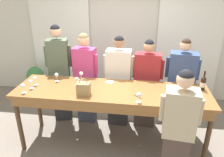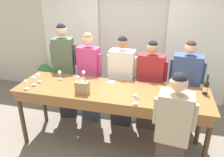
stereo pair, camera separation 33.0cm
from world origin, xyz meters
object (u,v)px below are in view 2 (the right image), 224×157
(guest_pink_top, at_px, (89,77))
(tasting_bar, at_px, (110,96))
(wine_bottle, at_px, (206,87))
(potted_plant, at_px, (46,77))
(wine_glass_back_left, at_px, (78,78))
(guest_striped_shirt, at_px, (150,86))
(handbag, at_px, (82,87))
(wine_glass_front_right, at_px, (84,73))
(wine_glass_center_left, at_px, (39,76))
(guest_cream_sweater, at_px, (122,82))
(host_pouring, at_px, (172,135))
(wine_glass_center_right, at_px, (60,73))
(wine_glass_center_mid, at_px, (26,82))
(guest_olive_jacket, at_px, (65,72))
(guest_navy_coat, at_px, (184,90))
(wine_glass_front_left, at_px, (34,78))
(wine_glass_front_mid, at_px, (135,96))

(guest_pink_top, bearing_deg, tasting_bar, -49.03)
(wine_bottle, height_order, potted_plant, wine_bottle)
(wine_glass_back_left, distance_m, guest_striped_shirt, 1.27)
(handbag, distance_m, wine_glass_back_left, 0.34)
(wine_glass_front_right, xyz_separation_m, wine_glass_center_left, (-0.67, -0.29, 0.00))
(guest_cream_sweater, bearing_deg, wine_glass_front_right, -150.63)
(wine_glass_front_right, height_order, host_pouring, host_pouring)
(wine_bottle, bearing_deg, wine_glass_center_right, -179.79)
(handbag, height_order, wine_glass_center_mid, handbag)
(tasting_bar, relative_size, host_pouring, 1.80)
(potted_plant, bearing_deg, guest_olive_jacket, -41.13)
(tasting_bar, height_order, wine_glass_center_left, wine_glass_center_left)
(guest_pink_top, relative_size, guest_navy_coat, 1.02)
(wine_glass_front_right, distance_m, guest_pink_top, 0.40)
(wine_glass_front_left, xyz_separation_m, guest_striped_shirt, (1.77, 0.75, -0.28))
(wine_glass_center_left, bearing_deg, tasting_bar, -1.44)
(handbag, relative_size, guest_striped_shirt, 0.16)
(wine_glass_back_left, relative_size, guest_olive_jacket, 0.08)
(tasting_bar, xyz_separation_m, wine_glass_center_right, (-0.93, 0.22, 0.20))
(tasting_bar, height_order, wine_glass_back_left, wine_glass_back_left)
(guest_navy_coat, bearing_deg, guest_pink_top, -180.00)
(guest_pink_top, height_order, guest_striped_shirt, guest_pink_top)
(wine_bottle, height_order, guest_pink_top, guest_pink_top)
(guest_pink_top, distance_m, host_pouring, 1.97)
(guest_cream_sweater, height_order, guest_navy_coat, guest_cream_sweater)
(wine_bottle, relative_size, wine_glass_center_right, 2.06)
(wine_glass_front_right, height_order, potted_plant, wine_glass_front_right)
(wine_glass_front_mid, relative_size, wine_glass_center_left, 1.00)
(guest_cream_sweater, height_order, guest_striped_shirt, guest_cream_sweater)
(tasting_bar, height_order, wine_glass_front_left, wine_glass_front_left)
(guest_olive_jacket, bearing_deg, wine_glass_center_left, -104.20)
(wine_bottle, distance_m, handbag, 1.80)
(wine_glass_front_left, height_order, guest_navy_coat, guest_navy_coat)
(wine_glass_front_left, distance_m, wine_glass_center_mid, 0.16)
(wine_glass_center_left, bearing_deg, wine_glass_front_right, 23.77)
(guest_olive_jacket, distance_m, guest_cream_sweater, 1.11)
(wine_glass_front_left, relative_size, wine_glass_front_mid, 1.00)
(wine_glass_center_left, distance_m, wine_glass_back_left, 0.66)
(host_pouring, relative_size, potted_plant, 2.19)
(guest_pink_top, height_order, guest_cream_sweater, guest_pink_top)
(wine_glass_front_right, distance_m, host_pouring, 1.77)
(wine_glass_front_mid, xyz_separation_m, wine_glass_front_right, (-0.97, 0.62, 0.00))
(tasting_bar, xyz_separation_m, guest_navy_coat, (1.13, 0.66, -0.07))
(wine_glass_center_left, relative_size, guest_cream_sweater, 0.09)
(wine_glass_back_left, xyz_separation_m, guest_striped_shirt, (1.10, 0.57, -0.28))
(wine_glass_front_mid, distance_m, wine_glass_front_right, 1.15)
(wine_glass_center_right, distance_m, guest_striped_shirt, 1.57)
(guest_navy_coat, distance_m, host_pouring, 1.29)
(guest_olive_jacket, height_order, guest_striped_shirt, guest_olive_jacket)
(wine_glass_center_mid, bearing_deg, guest_olive_jacket, 77.05)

